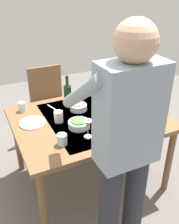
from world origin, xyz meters
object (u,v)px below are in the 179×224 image
water_cup_near_right (22,107)px  serving_bowl_pasta (112,124)px  side_bowl_salad (79,124)px  side_bowl_bread (78,107)px  wine_glass_left (88,126)px  dining_table (90,124)px  wine_bottle (68,94)px  person_server (125,146)px  water_cup_near_left (62,140)px  water_cup_far_left (58,117)px  chair_near (49,100)px  dinner_plate_near (33,123)px  dinner_plate_far (145,115)px  wine_glass_right (92,86)px

water_cup_near_right → serving_bowl_pasta: size_ratio=0.29×
side_bowl_salad → side_bowl_bread: size_ratio=1.12×
wine_glass_left → side_bowl_bread: (-0.12, -0.45, -0.07)m
dining_table → wine_bottle: size_ratio=4.53×
person_server → wine_glass_left: size_ratio=11.19×
water_cup_near_left → person_server: bearing=114.4°
person_server → water_cup_far_left: bearing=-80.8°
chair_near → water_cup_near_left: 1.24m
side_bowl_salad → dinner_plate_near: size_ratio=0.78×
dining_table → water_cup_near_right: size_ratio=15.15×
water_cup_near_right → dinner_plate_near: 0.27m
water_cup_far_left → dinner_plate_near: bearing=-18.3°
wine_glass_left → side_bowl_bread: wine_glass_left is taller
dining_table → water_cup_far_left: size_ratio=13.32×
serving_bowl_pasta → water_cup_near_left: bearing=5.4°
chair_near → dinner_plate_far: (-0.57, 1.10, 0.20)m
dinner_plate_near → side_bowl_bread: bearing=-172.6°
serving_bowl_pasta → water_cup_far_left: bearing=-38.0°
wine_bottle → side_bowl_salad: (0.07, 0.43, -0.08)m
serving_bowl_pasta → dinner_plate_far: serving_bowl_pasta is taller
person_server → dinner_plate_far: size_ratio=7.34×
water_cup_near_left → water_cup_near_right: bearing=-77.4°
water_cup_near_left → serving_bowl_pasta: bearing=-174.6°
serving_bowl_pasta → dinner_plate_near: serving_bowl_pasta is taller
dinner_plate_near → wine_glass_right: bearing=-157.7°
wine_glass_right → water_cup_near_right: (0.75, 0.03, -0.06)m
chair_near → side_bowl_salad: bearing=87.4°
side_bowl_bread → wine_glass_left: bearing=75.6°
dining_table → serving_bowl_pasta: serving_bowl_pasta is taller
dining_table → dinner_plate_near: 0.51m
dinner_plate_near → dinner_plate_far: (-0.95, 0.31, 0.00)m
water_cup_far_left → dinner_plate_far: bearing=161.7°
person_server → serving_bowl_pasta: person_server is taller
dining_table → water_cup_near_left: 0.48m
dining_table → water_cup_far_left: water_cup_far_left is taller
dinner_plate_far → serving_bowl_pasta: bearing=6.6°
side_bowl_bread → dinner_plate_far: size_ratio=0.70×
wine_bottle → serving_bowl_pasta: (-0.17, 0.56, -0.08)m
chair_near → side_bowl_salad: size_ratio=5.06×
side_bowl_salad → water_cup_far_left: bearing=-52.3°
chair_near → wine_glass_right: (-0.34, 0.50, 0.30)m
dinner_plate_near → water_cup_near_right: bearing=-84.2°
side_bowl_salad → side_bowl_bread: bearing=-112.6°
wine_glass_left → wine_bottle: bearing=-96.5°
side_bowl_salad → dinner_plate_near: bearing=-34.4°
wine_glass_right → water_cup_near_left: bearing=49.3°
person_server → wine_glass_left: (0.01, -0.50, -0.13)m
wine_bottle → dinner_plate_far: (-0.54, 0.52, -0.10)m
water_cup_near_left → side_bowl_bread: 0.57m
dining_table → chair_near: (0.11, -0.90, -0.13)m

